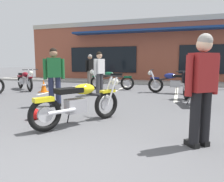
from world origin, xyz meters
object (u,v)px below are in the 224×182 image
motorcycle_orange_scrambler (54,77)px  person_in_black_shirt (90,69)px  motorcycle_red_sportbike (111,80)px  person_in_shorts_foreground (99,71)px  person_by_back_row (54,73)px  person_near_building (202,84)px  motorcycle_blue_standard (25,80)px  motorcycle_green_cafe_racer (173,82)px  helmet_on_pavement (35,114)px  motorcycle_foreground_classic (80,102)px  traffic_cone (44,86)px  motorcycle_black_cruiser (193,86)px

motorcycle_orange_scrambler → person_in_black_shirt: (2.18, -0.06, 0.49)m
motorcycle_red_sportbike → person_in_shorts_foreground: size_ratio=1.26×
person_by_back_row → person_near_building: (3.75, -1.95, 0.00)m
motorcycle_orange_scrambler → motorcycle_blue_standard: bearing=-96.6°
motorcycle_green_cafe_racer → motorcycle_orange_scrambler: size_ratio=1.05×
motorcycle_blue_standard → helmet_on_pavement: 5.69m
person_in_black_shirt → person_by_back_row: size_ratio=1.00×
motorcycle_foreground_classic → motorcycle_red_sportbike: same height
person_in_shorts_foreground → traffic_cone: person_in_shorts_foreground is taller
motorcycle_foreground_classic → helmet_on_pavement: size_ratio=7.16×
person_by_back_row → person_in_shorts_foreground: bearing=77.9°
motorcycle_blue_standard → person_in_shorts_foreground: 3.96m
motorcycle_red_sportbike → motorcycle_orange_scrambler: bearing=167.8°
person_in_black_shirt → helmet_on_pavement: 6.45m
person_near_building → helmet_on_pavement: bearing=171.2°
motorcycle_orange_scrambler → person_in_black_shirt: bearing=-1.7°
motorcycle_black_cruiser → person_in_shorts_foreground: person_in_shorts_foreground is taller
motorcycle_red_sportbike → helmet_on_pavement: 5.55m
motorcycle_green_cafe_racer → person_in_shorts_foreground: 3.05m
person_in_black_shirt → traffic_cone: 2.75m
motorcycle_black_cruiser → person_in_black_shirt: 5.76m
motorcycle_foreground_classic → motorcycle_black_cruiser: 3.90m
motorcycle_black_cruiser → motorcycle_green_cafe_racer: same height
motorcycle_orange_scrambler → motorcycle_green_cafe_racer: bearing=-10.6°
motorcycle_green_cafe_racer → person_near_building: size_ratio=1.26×
motorcycle_orange_scrambler → helmet_on_pavement: size_ratio=7.71×
person_in_black_shirt → person_in_shorts_foreground: 2.90m
person_in_black_shirt → motorcycle_orange_scrambler: bearing=178.3°
motorcycle_black_cruiser → motorcycle_orange_scrambler: same height
motorcycle_blue_standard → person_by_back_row: 4.43m
person_by_back_row → motorcycle_blue_standard: bearing=140.6°
motorcycle_orange_scrambler → person_by_back_row: 5.83m
motorcycle_blue_standard → person_in_shorts_foreground: size_ratio=1.10×
motorcycle_foreground_classic → motorcycle_green_cafe_racer: 5.38m
person_near_building → motorcycle_orange_scrambler: bearing=135.3°
motorcycle_black_cruiser → person_by_back_row: 4.22m
motorcycle_blue_standard → traffic_cone: 1.39m
motorcycle_green_cafe_racer → person_by_back_row: size_ratio=1.26×
motorcycle_foreground_classic → person_near_building: (2.24, -0.52, 0.49)m
motorcycle_foreground_classic → motorcycle_red_sportbike: (-1.11, 5.54, 0.00)m
motorcycle_red_sportbike → person_in_shorts_foreground: 1.86m
motorcycle_black_cruiser → motorcycle_green_cafe_racer: 2.10m
motorcycle_blue_standard → person_in_black_shirt: size_ratio=1.10×
helmet_on_pavement → person_by_back_row: bearing=105.2°
traffic_cone → motorcycle_green_cafe_racer: bearing=13.8°
motorcycle_blue_standard → motorcycle_green_cafe_racer: bearing=7.7°
person_in_black_shirt → traffic_cone: person_in_black_shirt is taller
person_in_black_shirt → person_by_back_row: (0.98, -4.82, 0.00)m
motorcycle_orange_scrambler → person_by_back_row: bearing=-57.1°
motorcycle_orange_scrambler → person_in_shorts_foreground: (3.66, -2.56, 0.49)m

